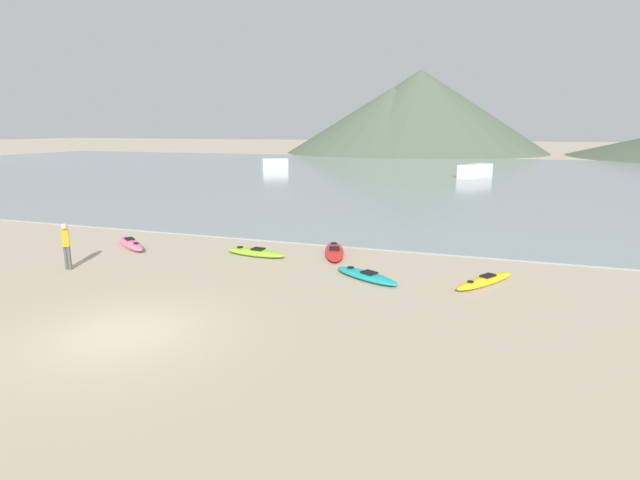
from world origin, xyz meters
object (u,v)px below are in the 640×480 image
at_px(person_near_foreground, 66,243).
at_px(moored_boat_2, 475,171).
at_px(kayak_on_sand_1, 334,251).
at_px(kayak_on_sand_4, 485,281).
at_px(kayak_on_sand_3, 131,244).
at_px(kayak_on_sand_0, 255,252).
at_px(moored_boat_1, 275,164).
at_px(kayak_on_sand_2, 366,276).

distance_m(person_near_foreground, moored_boat_2, 43.48).
distance_m(kayak_on_sand_1, moored_boat_2, 36.42).
bearing_deg(person_near_foreground, kayak_on_sand_4, 12.00).
bearing_deg(kayak_on_sand_3, kayak_on_sand_0, 4.57).
relative_size(kayak_on_sand_0, kayak_on_sand_4, 0.96).
bearing_deg(kayak_on_sand_1, moored_boat_2, 83.24).
relative_size(moored_boat_1, moored_boat_2, 0.72).
distance_m(kayak_on_sand_0, person_near_foreground, 7.11).
xyz_separation_m(kayak_on_sand_2, moored_boat_1, (-22.26, 41.94, 0.59)).
relative_size(kayak_on_sand_1, kayak_on_sand_3, 1.16).
height_order(kayak_on_sand_0, moored_boat_1, moored_boat_1).
bearing_deg(kayak_on_sand_4, moored_boat_1, 122.47).
height_order(kayak_on_sand_2, moored_boat_2, moored_boat_2).
bearing_deg(kayak_on_sand_1, kayak_on_sand_2, -54.22).
relative_size(kayak_on_sand_3, moored_boat_1, 0.79).
relative_size(kayak_on_sand_1, person_near_foreground, 1.86).
height_order(kayak_on_sand_3, kayak_on_sand_4, kayak_on_sand_3).
bearing_deg(moored_boat_1, kayak_on_sand_4, -57.53).
xyz_separation_m(kayak_on_sand_4, moored_boat_2, (-1.76, 38.31, 0.61)).
bearing_deg(moored_boat_1, person_near_foreground, -75.62).
distance_m(kayak_on_sand_2, kayak_on_sand_3, 11.09).
distance_m(kayak_on_sand_0, moored_boat_1, 43.75).
xyz_separation_m(kayak_on_sand_2, kayak_on_sand_3, (-11.02, 1.21, 0.05)).
height_order(kayak_on_sand_0, kayak_on_sand_2, kayak_on_sand_0).
bearing_deg(kayak_on_sand_4, kayak_on_sand_2, -169.38).
height_order(kayak_on_sand_0, person_near_foreground, person_near_foreground).
xyz_separation_m(kayak_on_sand_2, person_near_foreground, (-10.89, -2.41, 0.87)).
relative_size(kayak_on_sand_0, person_near_foreground, 1.59).
xyz_separation_m(kayak_on_sand_4, person_near_foreground, (-14.85, -3.16, 0.87)).
bearing_deg(kayak_on_sand_2, kayak_on_sand_0, 161.85).
height_order(kayak_on_sand_1, person_near_foreground, person_near_foreground).
height_order(kayak_on_sand_2, moored_boat_1, moored_boat_1).
distance_m(kayak_on_sand_2, kayak_on_sand_4, 4.03).
xyz_separation_m(kayak_on_sand_1, kayak_on_sand_3, (-8.94, -1.68, 0.03)).
bearing_deg(kayak_on_sand_2, person_near_foreground, -167.50).
xyz_separation_m(person_near_foreground, moored_boat_2, (13.09, 41.47, -0.26)).
distance_m(kayak_on_sand_0, moored_boat_2, 38.09).
relative_size(kayak_on_sand_4, moored_boat_1, 0.82).
distance_m(kayak_on_sand_0, kayak_on_sand_4, 9.15).
distance_m(kayak_on_sand_0, kayak_on_sand_3, 5.90).
bearing_deg(moored_boat_1, kayak_on_sand_0, -66.96).
bearing_deg(kayak_on_sand_0, moored_boat_1, 113.04).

